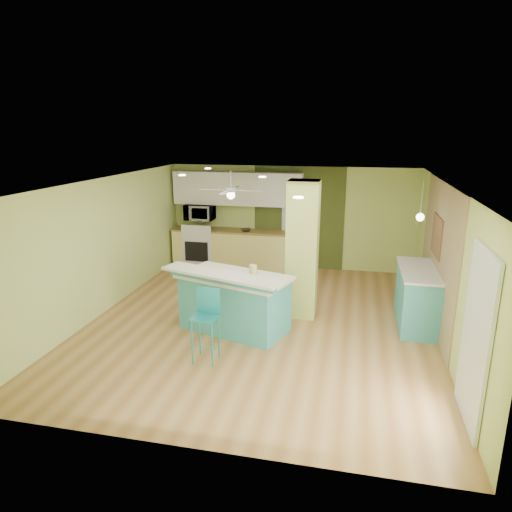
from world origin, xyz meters
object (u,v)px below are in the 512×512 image
(peninsula, at_px, (234,301))
(fruit_bowl, at_px, (246,230))
(canister, at_px, (253,270))
(side_counter, at_px, (417,297))
(bar_stool, at_px, (207,313))

(peninsula, distance_m, fruit_bowl, 3.65)
(canister, bearing_deg, side_counter, 15.23)
(bar_stool, height_order, canister, canister)
(bar_stool, xyz_separation_m, side_counter, (3.21, 2.02, -0.23))
(side_counter, bearing_deg, fruit_bowl, 144.79)
(peninsula, bearing_deg, canister, 45.87)
(bar_stool, relative_size, canister, 6.90)
(bar_stool, relative_size, fruit_bowl, 4.30)
(bar_stool, bearing_deg, side_counter, 34.13)
(side_counter, distance_m, fruit_bowl, 4.61)
(canister, bearing_deg, bar_stool, -108.27)
(peninsula, distance_m, side_counter, 3.22)
(peninsula, xyz_separation_m, canister, (0.30, 0.16, 0.54))
(bar_stool, distance_m, fruit_bowl, 4.70)
(side_counter, distance_m, canister, 2.94)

